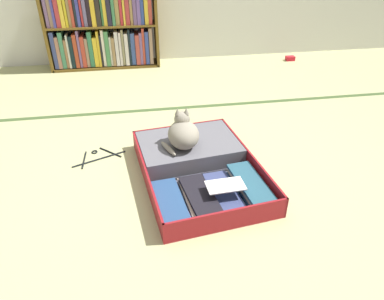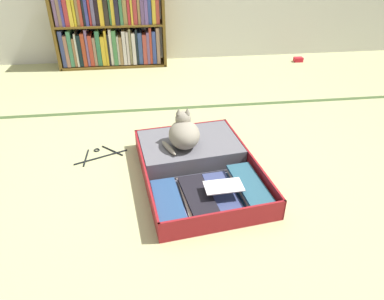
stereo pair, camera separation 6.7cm
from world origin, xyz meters
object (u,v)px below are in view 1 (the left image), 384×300
object	(u,v)px
small_red_pouch	(290,58)
black_cat	(183,133)
open_suitcase	(196,162)
clothes_hanger	(98,156)
bookshelf	(102,27)

from	to	relation	value
small_red_pouch	black_cat	bearing A→B (deg)	-128.95
open_suitcase	clothes_hanger	xyz separation A→B (m)	(-0.63, 0.25, -0.05)
open_suitcase	clothes_hanger	bearing A→B (deg)	158.23
open_suitcase	clothes_hanger	size ratio (longest dim) A/B	2.98
black_cat	open_suitcase	bearing A→B (deg)	-57.21
bookshelf	black_cat	xyz separation A→B (m)	(0.58, -2.07, -0.21)
small_red_pouch	bookshelf	bearing A→B (deg)	176.20
black_cat	clothes_hanger	world-z (taller)	black_cat
open_suitcase	black_cat	distance (m)	0.20
black_cat	small_red_pouch	size ratio (longest dim) A/B	2.63
black_cat	clothes_hanger	bearing A→B (deg)	165.13
clothes_hanger	small_red_pouch	size ratio (longest dim) A/B	3.44
black_cat	clothes_hanger	xyz separation A→B (m)	(-0.56, 0.15, -0.21)
small_red_pouch	clothes_hanger	bearing A→B (deg)	-140.04
open_suitcase	clothes_hanger	distance (m)	0.68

